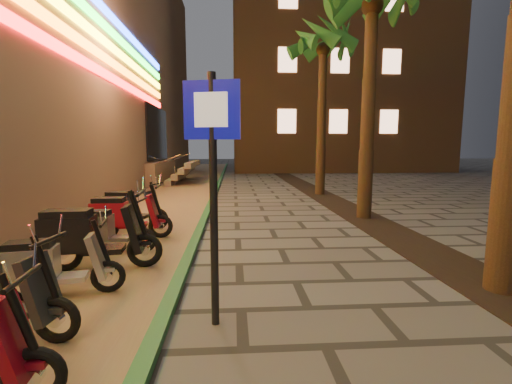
{
  "coord_description": "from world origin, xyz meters",
  "views": [
    {
      "loc": [
        -0.08,
        -2.31,
        1.98
      ],
      "look_at": [
        0.31,
        3.7,
        1.2
      ],
      "focal_mm": 24.0,
      "sensor_mm": 36.0,
      "label": 1
    }
  ],
  "objects": [
    {
      "name": "scooter_8",
      "position": [
        -2.5,
        4.21,
        0.46
      ],
      "size": [
        1.49,
        0.52,
        1.05
      ],
      "rotation": [
        0.0,
        0.0,
        -0.07
      ],
      "color": "black",
      "rests_on": "ground"
    },
    {
      "name": "palm_d",
      "position": [
        3.6,
        12.0,
        5.94
      ],
      "size": [
        2.97,
        3.02,
        7.16
      ],
      "color": "#472D19",
      "rests_on": "ground"
    },
    {
      "name": "scooter_10",
      "position": [
        -2.68,
        6.26,
        0.51
      ],
      "size": [
        1.64,
        0.83,
        1.16
      ],
      "rotation": [
        0.0,
        0.0,
        -0.27
      ],
      "color": "black",
      "rests_on": "ground"
    },
    {
      "name": "scooter_9",
      "position": [
        -2.51,
        5.14,
        0.52
      ],
      "size": [
        1.7,
        0.6,
        1.2
      ],
      "rotation": [
        0.0,
        0.0,
        0.06
      ],
      "color": "black",
      "rests_on": "ground"
    },
    {
      "name": "scooter_7",
      "position": [
        -2.44,
        3.22,
        0.57
      ],
      "size": [
        1.86,
        0.67,
        1.31
      ],
      "rotation": [
        0.0,
        0.0,
        0.09
      ],
      "color": "black",
      "rests_on": "ground"
    },
    {
      "name": "apartment_block",
      "position": [
        9.0,
        32.0,
        12.5
      ],
      "size": [
        18.0,
        16.06,
        25.0
      ],
      "color": "brown",
      "rests_on": "ground"
    },
    {
      "name": "green_curb",
      "position": [
        -0.9,
        10.0,
        0.05
      ],
      "size": [
        0.18,
        60.0,
        0.1
      ],
      "primitive_type": "cube",
      "color": "#256533",
      "rests_on": "ground"
    },
    {
      "name": "scooter_6",
      "position": [
        -2.49,
        2.17,
        0.45
      ],
      "size": [
        1.47,
        0.65,
        1.03
      ],
      "rotation": [
        0.0,
        0.0,
        0.2
      ],
      "color": "black",
      "rests_on": "ground"
    },
    {
      "name": "pedestrian_sign",
      "position": [
        -0.3,
        1.36,
        1.79
      ],
      "size": [
        0.6,
        0.17,
        2.76
      ],
      "rotation": [
        0.0,
        0.0,
        -0.23
      ],
      "color": "black",
      "rests_on": "ground"
    },
    {
      "name": "parking_strip",
      "position": [
        -2.6,
        10.0,
        0.01
      ],
      "size": [
        3.4,
        60.0,
        0.01
      ],
      "primitive_type": "cube",
      "color": "#8C7251",
      "rests_on": "ground"
    },
    {
      "name": "palm_c",
      "position": [
        3.6,
        7.0,
        5.73
      ],
      "size": [
        2.97,
        3.02,
        6.91
      ],
      "color": "#472D19",
      "rests_on": "ground"
    },
    {
      "name": "planting_strip",
      "position": [
        3.6,
        5.0,
        0.01
      ],
      "size": [
        1.2,
        40.0,
        0.02
      ],
      "primitive_type": "cube",
      "color": "black",
      "rests_on": "ground"
    }
  ]
}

